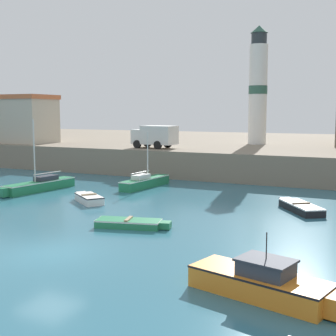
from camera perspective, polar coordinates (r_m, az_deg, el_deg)
The scene contains 11 objects.
ground_plane at distance 21.28m, azimuth -14.31°, elevation -10.01°, with size 200.00×200.00×0.00m, color #2D667A.
quay_seawall at distance 59.70m, azimuth 12.46°, elevation 2.09°, with size 120.00×40.00×2.53m, color gray.
sailboat_green_0 at distance 37.49m, azimuth -15.40°, elevation -2.01°, with size 2.09×6.92×5.54m.
motorboat_orange_1 at distance 16.20m, azimuth 11.62°, elevation -13.53°, with size 5.60×2.80×2.21m.
dinghy_black_2 at distance 30.05m, azimuth 15.81°, elevation -4.57°, with size 3.36×4.17×0.57m.
dinghy_green_4 at distance 25.07m, azimuth -4.56°, elevation -6.69°, with size 4.12×2.07×0.49m.
sailboat_green_5 at distance 37.88m, azimuth -2.78°, elevation -1.68°, with size 1.72×6.16×4.48m.
dinghy_white_6 at distance 32.10m, azimuth -9.67°, elevation -3.64°, with size 3.23×2.77×0.61m.
lighthouse at distance 52.59m, azimuth 10.92°, elevation 9.63°, with size 2.02×2.02×12.77m.
harbor_shed_near_wharf at distance 55.76m, azimuth -16.58°, elevation 5.77°, with size 5.31×4.95×5.45m.
truck_on_quay at distance 45.92m, azimuth -1.62°, elevation 3.95°, with size 4.44×2.44×2.20m.
Camera 1 is at (13.08, -15.64, 6.12)m, focal length 50.00 mm.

